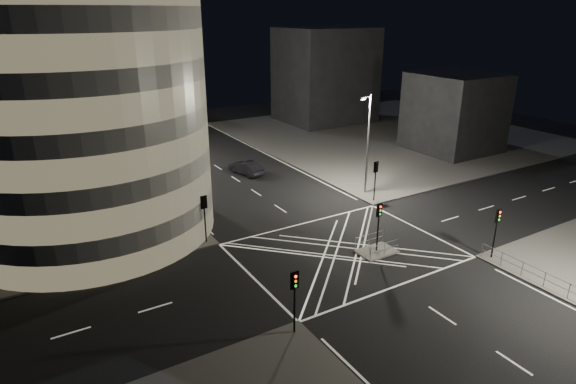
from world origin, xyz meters
TOP-DOWN VIEW (x-y plane):
  - ground at (0.00, 0.00)m, footprint 120.00×120.00m
  - sidewalk_far_right at (29.00, 27.00)m, footprint 42.00×42.00m
  - central_island at (2.00, -1.50)m, footprint 3.00×2.00m
  - office_tower_curved at (-20.74, 18.74)m, footprint 30.00×29.00m
  - building_right_far at (26.00, 40.00)m, footprint 14.00×12.00m
  - building_right_near at (30.00, 16.00)m, footprint 10.00×10.00m
  - building_far_end at (-4.00, 58.00)m, footprint 18.00×8.00m
  - tree_a at (-10.50, 9.00)m, footprint 4.93×4.93m
  - tree_b at (-10.50, 15.00)m, footprint 4.92×4.92m
  - tree_c at (-10.50, 21.00)m, footprint 4.70×4.70m
  - tree_d at (-10.50, 27.00)m, footprint 5.00×5.00m
  - tree_e at (-10.50, 33.00)m, footprint 3.90×3.90m
  - traffic_signal_fl at (-8.80, 6.80)m, footprint 0.55×0.22m
  - traffic_signal_nl at (-8.80, -6.80)m, footprint 0.55×0.22m
  - traffic_signal_fr at (8.80, 6.80)m, footprint 0.55×0.22m
  - traffic_signal_nr at (8.80, -6.80)m, footprint 0.55×0.22m
  - traffic_signal_island at (2.00, -1.50)m, footprint 0.55×0.22m
  - street_lamp_left_near at (-9.44, 12.00)m, footprint 1.25×0.25m
  - street_lamp_left_far at (-9.44, 30.00)m, footprint 1.25×0.25m
  - street_lamp_right_far at (9.44, 9.00)m, footprint 1.25×0.25m
  - railing_near_right at (8.30, -12.15)m, footprint 0.06×11.70m
  - railing_island_south at (2.00, -2.40)m, footprint 2.80×0.06m
  - railing_island_north at (2.00, -0.60)m, footprint 2.80×0.06m
  - sedan at (1.81, 21.00)m, footprint 2.64×4.96m

SIDE VIEW (x-z plane):
  - ground at x=0.00m, z-range 0.00..0.00m
  - sidewalk_far_right at x=29.00m, z-range 0.00..0.15m
  - central_island at x=2.00m, z-range 0.00..0.15m
  - railing_near_right at x=8.30m, z-range 0.15..1.25m
  - railing_island_south at x=2.00m, z-range 0.15..1.25m
  - railing_island_north at x=2.00m, z-range 0.15..1.25m
  - sedan at x=1.81m, z-range 0.00..1.55m
  - traffic_signal_fl at x=-8.80m, z-range 0.91..4.91m
  - traffic_signal_nl at x=-8.80m, z-range 0.91..4.91m
  - traffic_signal_fr at x=8.80m, z-range 0.91..4.91m
  - traffic_signal_nr at x=8.80m, z-range 0.91..4.91m
  - traffic_signal_island at x=2.00m, z-range 0.91..4.91m
  - tree_e at x=-10.50m, z-range 0.94..7.04m
  - tree_c at x=-10.50m, z-range 0.95..7.97m
  - tree_a at x=-10.50m, z-range 1.20..9.00m
  - building_right_near at x=30.00m, z-range 0.15..10.15m
  - tree_d at x=-10.50m, z-range 1.37..9.57m
  - tree_b at x=-10.50m, z-range 1.39..9.55m
  - street_lamp_left_near at x=-9.44m, z-range 0.54..10.54m
  - street_lamp_left_far at x=-9.44m, z-range 0.54..10.54m
  - street_lamp_right_far at x=9.44m, z-range 0.54..10.54m
  - building_right_far at x=26.00m, z-range 0.15..15.15m
  - building_far_end at x=-4.00m, z-range 0.00..18.00m
  - office_tower_curved at x=-20.74m, z-range -0.95..26.25m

